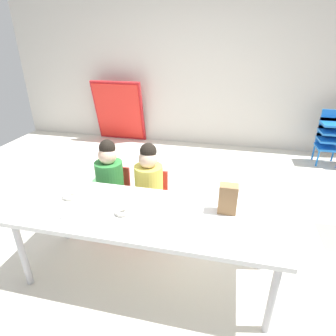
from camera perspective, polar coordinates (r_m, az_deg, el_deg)
The scene contains 12 objects.
ground_plane at distance 3.07m, azimuth -1.11°, elevation -9.85°, with size 6.57×4.77×0.02m.
back_wall at distance 4.90m, azimuth 5.78°, elevation 19.06°, with size 6.57×0.10×2.46m, color beige.
craft_table at distance 2.07m, azimuth -4.50°, elevation -10.21°, with size 1.94×0.68×0.61m.
seated_child_near_camera at distance 2.70m, azimuth -11.82°, elevation -1.78°, with size 0.34×0.34×0.92m.
seated_child_middle_seat at distance 2.57m, azimuth -3.91°, elevation -2.69°, with size 0.33×0.33×0.92m.
kid_chair_blue_stack at distance 4.77m, azimuth 30.32°, elevation 6.01°, with size 0.32×0.30×0.80m.
folded_activity_table at distance 5.17m, azimuth -10.02°, elevation 11.34°, with size 0.90×0.29×1.09m.
paper_bag_brown at distance 2.02m, azimuth 12.18°, elevation -6.19°, with size 0.13×0.09×0.22m, color #9E754C.
paper_plate_near_edge at distance 2.32m, azimuth -19.36°, elevation -5.79°, with size 0.18×0.18×0.01m, color white.
paper_plate_center_table at distance 2.13m, azimuth -18.99°, elevation -8.73°, with size 0.18×0.18×0.01m, color white.
donut_powdered_on_plate at distance 2.31m, azimuth -19.43°, elevation -5.37°, with size 0.12×0.12×0.03m, color white.
donut_powdered_loose at distance 2.04m, azimuth -9.42°, elevation -8.84°, with size 0.11×0.11×0.03m, color white.
Camera 1 is at (0.62, -2.44, 1.76)m, focal length 29.70 mm.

